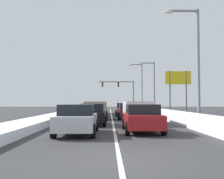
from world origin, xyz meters
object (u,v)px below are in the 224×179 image
at_px(sedan_black_center_lane_second, 92,114).
at_px(street_lamp_right_far, 140,83).
at_px(street_lamp_right_near, 194,55).
at_px(suv_tan_center_lane_third, 96,109).
at_px(traffic_light_gantry, 122,89).
at_px(suv_white_right_lane_second, 137,110).
at_px(sedan_charcoal_right_lane_fifth, 123,108).
at_px(suv_navy_center_lane_fifth, 98,106).
at_px(sedan_red_right_lane_nearest, 142,118).
at_px(sedan_maroon_right_lane_third, 128,111).
at_px(roadside_sign_right, 178,82).
at_px(sedan_gray_right_lane_fourth, 124,109).
at_px(sedan_silver_center_lane_nearest, 77,119).
at_px(suv_green_center_lane_fourth, 96,107).
at_px(street_lamp_right_mid, 152,82).

bearing_deg(sedan_black_center_lane_second, street_lamp_right_far, 77.72).
bearing_deg(street_lamp_right_near, suv_tan_center_lane_third, 144.04).
height_order(suv_tan_center_lane_third, traffic_light_gantry, traffic_light_gantry).
relative_size(suv_white_right_lane_second, suv_tan_center_lane_third, 1.00).
height_order(sedan_charcoal_right_lane_fifth, sedan_black_center_lane_second, same).
bearing_deg(suv_navy_center_lane_fifth, suv_tan_center_lane_third, -88.75).
relative_size(sedan_charcoal_right_lane_fifth, suv_navy_center_lane_fifth, 0.92).
xyz_separation_m(sedan_red_right_lane_nearest, suv_tan_center_lane_third, (-3.02, 11.16, 0.25)).
bearing_deg(sedan_maroon_right_lane_third, roadside_sign_right, 47.89).
xyz_separation_m(sedan_gray_right_lane_fourth, sedan_silver_center_lane_nearest, (-3.36, -18.96, 0.00)).
xyz_separation_m(suv_green_center_lane_fourth, suv_navy_center_lane_fifth, (-0.03, 6.68, 0.00)).
bearing_deg(street_lamp_right_near, sedan_charcoal_right_lane_fifth, 102.95).
distance_m(suv_navy_center_lane_fifth, traffic_light_gantry, 21.30).
relative_size(sedan_gray_right_lane_fourth, street_lamp_right_mid, 0.59).
bearing_deg(street_lamp_right_near, suv_white_right_lane_second, 178.13).
bearing_deg(sedan_gray_right_lane_fourth, suv_tan_center_lane_third, -113.78).
height_order(sedan_gray_right_lane_fourth, traffic_light_gantry, traffic_light_gantry).
bearing_deg(suv_tan_center_lane_third, sedan_gray_right_lane_fourth, 66.22).
bearing_deg(suv_green_center_lane_fourth, traffic_light_gantry, 80.93).
height_order(street_lamp_right_near, street_lamp_right_far, street_lamp_right_far).
bearing_deg(traffic_light_gantry, suv_tan_center_lane_third, -96.95).
bearing_deg(suv_green_center_lane_fourth, sedan_black_center_lane_second, -88.71).
distance_m(suv_tan_center_lane_third, roadside_sign_right, 12.77).
distance_m(sedan_red_right_lane_nearest, suv_green_center_lane_fourth, 17.78).
relative_size(street_lamp_right_near, street_lamp_right_far, 0.99).
relative_size(sedan_maroon_right_lane_third, sedan_silver_center_lane_nearest, 1.00).
bearing_deg(sedan_red_right_lane_nearest, suv_white_right_lane_second, 86.71).
distance_m(sedan_maroon_right_lane_third, street_lamp_right_near, 8.69).
distance_m(street_lamp_right_mid, roadside_sign_right, 7.86).
xyz_separation_m(sedan_charcoal_right_lane_fifth, street_lamp_right_near, (4.39, -19.08, 4.39)).
bearing_deg(sedan_maroon_right_lane_third, sedan_red_right_lane_nearest, -90.20).
bearing_deg(street_lamp_right_far, suv_white_right_lane_second, -96.72).
height_order(suv_tan_center_lane_third, suv_navy_center_lane_fifth, same).
relative_size(suv_white_right_lane_second, suv_navy_center_lane_fifth, 1.00).
distance_m(sedan_charcoal_right_lane_fifth, sedan_silver_center_lane_nearest, 26.01).
distance_m(sedan_maroon_right_lane_third, sedan_black_center_lane_second, 7.46).
relative_size(sedan_charcoal_right_lane_fifth, suv_tan_center_lane_third, 0.92).
distance_m(sedan_gray_right_lane_fourth, street_lamp_right_near, 13.83).
xyz_separation_m(sedan_silver_center_lane_nearest, street_lamp_right_far, (7.40, 37.95, 4.44)).
bearing_deg(sedan_black_center_lane_second, traffic_light_gantry, 84.19).
distance_m(sedan_silver_center_lane_nearest, street_lamp_right_mid, 28.92).
bearing_deg(sedan_red_right_lane_nearest, street_lamp_right_mid, 80.20).
bearing_deg(sedan_black_center_lane_second, sedan_silver_center_lane_nearest, -94.07).
distance_m(suv_green_center_lane_fourth, street_lamp_right_far, 21.16).
bearing_deg(street_lamp_right_mid, sedan_maroon_right_lane_third, -106.94).
relative_size(sedan_maroon_right_lane_third, suv_navy_center_lane_fifth, 0.92).
bearing_deg(street_lamp_right_near, sedan_maroon_right_lane_third, 127.31).
xyz_separation_m(suv_white_right_lane_second, sedan_black_center_lane_second, (-3.32, -0.99, -0.25)).
relative_size(sedan_charcoal_right_lane_fifth, street_lamp_right_far, 0.51).
height_order(suv_white_right_lane_second, suv_green_center_lane_fourth, same).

